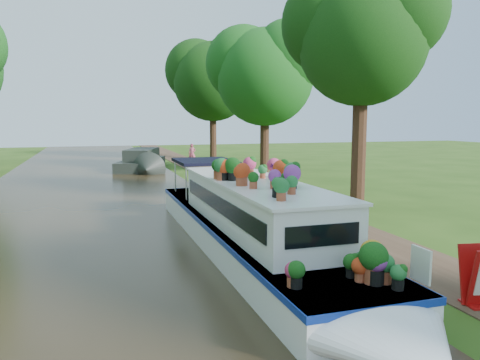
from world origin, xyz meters
The scene contains 10 objects.
ground centered at (0.00, 0.00, 0.00)m, with size 100.00×100.00×0.00m, color #274611.
canal_water centered at (-6.00, 0.00, 0.01)m, with size 10.00×100.00×0.02m, color black.
towpath centered at (1.20, 0.00, 0.01)m, with size 2.20×100.00×0.03m, color #422D1E.
plant_boat centered at (-2.25, -2.17, 0.85)m, with size 2.29×13.52×2.27m.
tree_near_overhang centered at (3.79, 3.06, 6.60)m, with size 5.52×5.28×8.99m.
tree_near_mid centered at (4.48, 15.08, 6.44)m, with size 6.90×6.60×9.40m.
tree_near_far centered at (3.98, 26.09, 7.05)m, with size 7.59×7.26×10.30m.
second_boat centered at (-2.72, 19.10, 0.57)m, with size 4.07×7.73×1.41m.
pedestrian_pink centered at (1.41, 22.44, 0.78)m, with size 0.55×0.36×1.51m, color pink.
verge_plant centered at (-0.27, 3.95, 0.20)m, with size 0.35×0.31×0.39m, color #2F7122.
Camera 1 is at (-5.97, -12.61, 3.33)m, focal length 35.00 mm.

